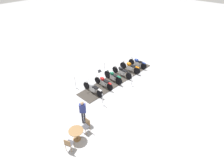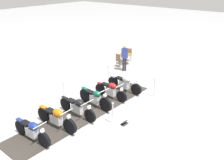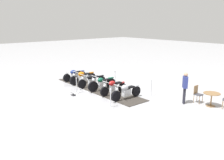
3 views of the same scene
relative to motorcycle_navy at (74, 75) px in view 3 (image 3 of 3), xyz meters
name	(u,v)px [view 3 (image 3 of 3)]	position (x,y,z in m)	size (l,w,h in m)	color
ground_plane	(97,89)	(0.03, 2.93, -0.47)	(80.00, 80.00, 0.00)	#B2B2B7
display_platform	(97,88)	(0.03, 2.93, -0.45)	(8.06, 1.62, 0.04)	#38332D
motorcycle_navy	(74,75)	(0.00, 0.00, 0.00)	(2.03, 0.60, 0.90)	black
motorcycle_copper	(83,77)	(0.03, 1.17, 0.03)	(2.26, 0.65, 0.97)	black
motorcycle_black	(91,80)	(0.06, 2.34, 0.04)	(2.27, 0.77, 0.92)	black
motorcycle_forest	(102,84)	(0.06, 3.51, 0.02)	(2.13, 0.72, 1.03)	black
motorcycle_maroon	(113,87)	(0.10, 4.69, 0.03)	(2.05, 0.63, 0.89)	black
motorcycle_chrome	(126,91)	(0.12, 5.86, 0.02)	(2.23, 0.78, 0.92)	black
stanchion_left_rear	(151,91)	(-1.51, 6.39, -0.14)	(0.33, 0.33, 1.02)	silver
stanchion_right_mid	(77,88)	(1.63, 2.90, -0.13)	(0.32, 0.32, 1.03)	silver
stanchion_right_rear	(111,102)	(1.70, 6.32, -0.14)	(0.34, 0.34, 1.05)	silver
stanchion_left_mid	(115,80)	(-1.58, 2.96, -0.13)	(0.33, 0.33, 1.07)	silver
info_placard	(73,95)	(2.07, 3.16, -0.41)	(0.21, 0.37, 0.19)	#333338
cafe_table	(212,96)	(-2.56, 9.69, 0.10)	(0.88, 0.88, 0.74)	olive
cafe_chair_across_table	(197,93)	(-2.56, 8.86, 0.09)	(0.40, 0.40, 0.97)	olive
bystander_person	(185,85)	(-1.83, 8.49, 0.60)	(0.44, 0.44, 1.77)	#23232D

